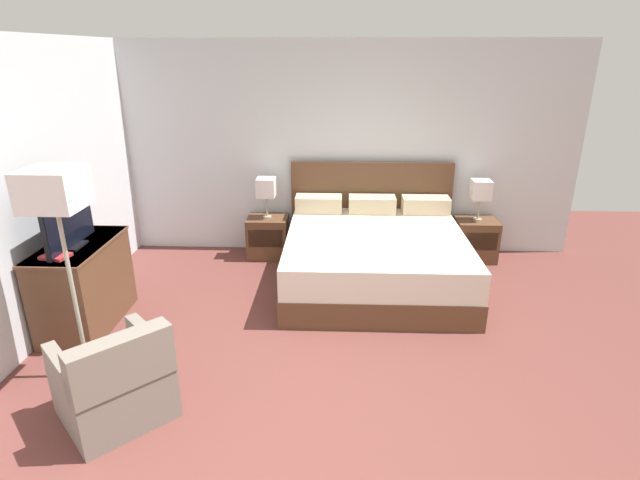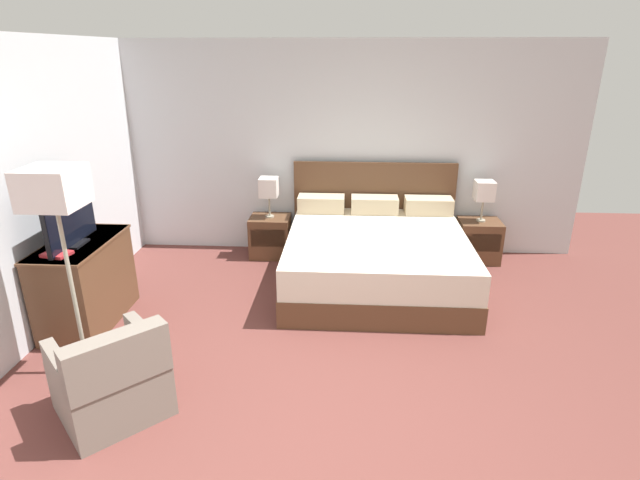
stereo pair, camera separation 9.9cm
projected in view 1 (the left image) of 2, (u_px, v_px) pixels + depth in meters
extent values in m
plane|color=brown|center=(311.00, 457.00, 3.26)|extent=(11.06, 11.06, 0.00)
cube|color=silver|center=(327.00, 150.00, 6.26)|extent=(6.26, 0.06, 2.63)
cube|color=silver|center=(26.00, 195.00, 4.33)|extent=(0.06, 5.49, 2.63)
cube|color=brown|center=(374.00, 274.00, 5.61)|extent=(1.96, 2.01, 0.28)
cube|color=beige|center=(376.00, 249.00, 5.50)|extent=(1.94, 1.99, 0.32)
cube|color=brown|center=(371.00, 208.00, 6.41)|extent=(2.04, 0.05, 1.19)
cube|color=#C6B28E|center=(319.00, 204.00, 6.22)|extent=(0.57, 0.28, 0.20)
cube|color=#C6B28E|center=(372.00, 204.00, 6.19)|extent=(0.57, 0.28, 0.20)
cube|color=#C6B28E|center=(426.00, 205.00, 6.17)|extent=(0.57, 0.28, 0.20)
cube|color=brown|center=(268.00, 237.00, 6.38)|extent=(0.50, 0.43, 0.52)
cube|color=#3C2718|center=(266.00, 239.00, 6.17)|extent=(0.43, 0.01, 0.23)
cube|color=brown|center=(475.00, 239.00, 6.29)|extent=(0.50, 0.43, 0.52)
cube|color=#3C2718|center=(480.00, 242.00, 6.07)|extent=(0.43, 0.01, 0.23)
cylinder|color=gray|center=(267.00, 217.00, 6.29)|extent=(0.11, 0.11, 0.02)
cylinder|color=gray|center=(267.00, 206.00, 6.24)|extent=(0.02, 0.02, 0.25)
cube|color=silver|center=(266.00, 187.00, 6.15)|extent=(0.22, 0.22, 0.23)
cylinder|color=gray|center=(477.00, 219.00, 6.19)|extent=(0.11, 0.11, 0.02)
cylinder|color=gray|center=(479.00, 209.00, 6.14)|extent=(0.02, 0.02, 0.25)
cube|color=silver|center=(481.00, 190.00, 6.06)|extent=(0.22, 0.22, 0.23)
cube|color=brown|center=(84.00, 285.00, 4.71)|extent=(0.52, 1.03, 0.83)
cube|color=brown|center=(77.00, 245.00, 4.57)|extent=(0.54, 1.06, 0.02)
cube|color=black|center=(73.00, 246.00, 4.50)|extent=(0.18, 0.24, 0.02)
cube|color=black|center=(67.00, 214.00, 4.39)|extent=(0.04, 0.78, 0.61)
cube|color=black|center=(69.00, 214.00, 4.39)|extent=(0.01, 0.75, 0.59)
cube|color=#B7282D|center=(56.00, 256.00, 4.26)|extent=(0.25, 0.21, 0.03)
cube|color=#70665B|center=(114.00, 390.00, 3.58)|extent=(0.96, 0.96, 0.40)
cube|color=#70665B|center=(122.00, 362.00, 3.26)|extent=(0.60, 0.59, 0.36)
cube|color=#70665B|center=(63.00, 373.00, 3.30)|extent=(0.50, 0.51, 0.18)
cube|color=#70665B|center=(149.00, 341.00, 3.67)|extent=(0.50, 0.51, 0.18)
cylinder|color=gray|center=(89.00, 374.00, 4.08)|extent=(0.28, 0.28, 0.02)
cylinder|color=gray|center=(74.00, 296.00, 3.82)|extent=(0.03, 0.03, 1.40)
cube|color=silver|center=(53.00, 189.00, 3.52)|extent=(0.39, 0.39, 0.29)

